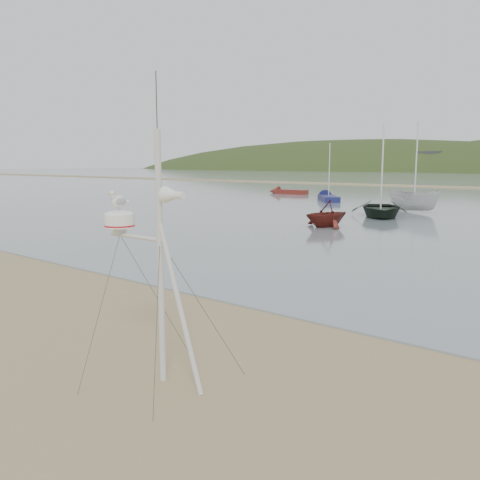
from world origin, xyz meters
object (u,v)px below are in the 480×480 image
Objects in this scene: boat_red at (327,201)px; dinghy_red_far at (284,192)px; boat_dark at (382,177)px; boat_white at (415,181)px; sailboat_blue_near at (326,197)px; mast_rig at (157,310)px.

dinghy_red_far is (-19.00, 23.49, -1.16)m from boat_red.
boat_dark is 6.97m from boat_red.
boat_dark is at bearing -167.31° from boat_white.
sailboat_blue_near is (-10.83, 6.46, -1.92)m from boat_white.
dinghy_red_far is at bearing 111.40° from boat_dark.
sailboat_blue_near is at bearing -32.90° from dinghy_red_far.
boat_dark reaches higher than mast_rig.
mast_rig reaches higher than boat_white.
sailboat_blue_near is (-10.32, 10.97, -2.31)m from boat_dark.
mast_rig is at bearing -100.84° from boat_dark.
boat_dark is 4.55m from boat_white.
boat_dark is 1.06× the size of dinghy_red_far.
boat_white is 0.90× the size of dinghy_red_far.
mast_rig is 27.17m from boat_dark.
boat_dark is at bearing 106.68° from mast_rig.
boat_red is at bearing -60.10° from sailboat_blue_near.
boat_red is 30.24m from dinghy_red_far.
mast_rig is 1.12× the size of boat_white.
boat_white is (-7.28, 30.50, 1.04)m from mast_rig.
sailboat_blue_near is at bearing 78.23° from boat_white.
boat_dark is 0.90× the size of sailboat_blue_near.
mast_rig reaches higher than boat_red.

